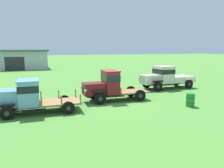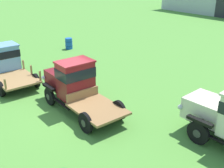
{
  "view_description": "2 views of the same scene",
  "coord_description": "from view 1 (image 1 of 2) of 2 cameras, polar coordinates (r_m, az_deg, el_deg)",
  "views": [
    {
      "loc": [
        -5.58,
        -14.43,
        3.86
      ],
      "look_at": [
        0.7,
        1.95,
        1.0
      ],
      "focal_mm": 35.0,
      "sensor_mm": 36.0,
      "label": 1
    },
    {
      "loc": [
        9.94,
        -5.84,
        6.15
      ],
      "look_at": [
        0.7,
        1.95,
        1.0
      ],
      "focal_mm": 45.0,
      "sensor_mm": 36.0,
      "label": 2
    }
  ],
  "objects": [
    {
      "name": "ground_plane",
      "position": [
        15.95,
        0.17,
        -4.75
      ],
      "size": [
        240.0,
        240.0,
        0.0
      ],
      "primitive_type": "plane",
      "color": "#518E38"
    },
    {
      "name": "farm_shed",
      "position": [
        47.28,
        -26.75,
        5.84
      ],
      "size": [
        16.66,
        10.66,
        3.67
      ],
      "color": "#B2B7BC",
      "rests_on": "ground"
    },
    {
      "name": "vintage_truck_second_in_line",
      "position": [
        16.04,
        -0.97,
        -0.45
      ],
      "size": [
        5.01,
        2.03,
        2.28
      ],
      "color": "black",
      "rests_on": "ground"
    },
    {
      "name": "vintage_truck_midrow_center",
      "position": [
        21.74,
        13.85,
        1.78
      ],
      "size": [
        5.63,
        2.25,
        2.21
      ],
      "color": "black",
      "rests_on": "ground"
    },
    {
      "name": "oil_drum_beside_row",
      "position": [
        15.59,
        19.77,
        -3.93
      ],
      "size": [
        0.6,
        0.6,
        0.9
      ],
      "color": "#1E7F33",
      "rests_on": "ground"
    },
    {
      "name": "vintage_truck_foreground_near",
      "position": [
        13.93,
        -21.84,
        -2.97
      ],
      "size": [
        5.37,
        2.24,
        2.05
      ],
      "color": "black",
      "rests_on": "ground"
    }
  ]
}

